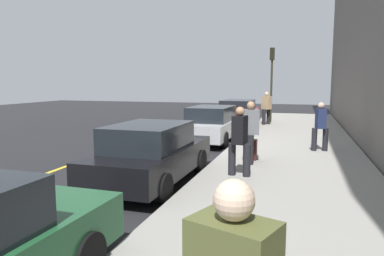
# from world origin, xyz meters

# --- Properties ---
(ground_plane) EXTENTS (56.00, 56.00, 0.00)m
(ground_plane) POSITION_xyz_m (0.00, 0.00, 0.00)
(ground_plane) COLOR black
(sidewalk) EXTENTS (28.00, 4.60, 0.15)m
(sidewalk) POSITION_xyz_m (0.00, -3.30, 0.07)
(sidewalk) COLOR gray
(sidewalk) RESTS_ON ground
(lane_stripe_centre) EXTENTS (28.00, 0.14, 0.01)m
(lane_stripe_centre) POSITION_xyz_m (0.00, 3.20, 0.00)
(lane_stripe_centre) COLOR gold
(lane_stripe_centre) RESTS_ON ground
(parked_car_black) EXTENTS (4.45, 1.95, 1.51)m
(parked_car_black) POSITION_xyz_m (-6.17, 0.01, 0.76)
(parked_car_black) COLOR black
(parked_car_black) RESTS_ON ground
(parked_car_silver) EXTENTS (4.71, 1.98, 1.51)m
(parked_car_silver) POSITION_xyz_m (0.45, 0.06, 0.76)
(parked_car_silver) COLOR black
(parked_car_silver) RESTS_ON ground
(parked_car_red) EXTENTS (4.82, 1.99, 1.51)m
(parked_car_red) POSITION_xyz_m (6.15, -0.08, 0.76)
(parked_car_red) COLOR black
(parked_car_red) RESTS_ON ground
(pedestrian_black_coat) EXTENTS (0.51, 0.58, 1.76)m
(pedestrian_black_coat) POSITION_xyz_m (-5.36, -2.06, 1.09)
(pedestrian_black_coat) COLOR black
(pedestrian_black_coat) RESTS_ON sidewalk
(pedestrian_navy_coat) EXTENTS (0.50, 0.55, 1.68)m
(pedestrian_navy_coat) POSITION_xyz_m (-1.20, -4.17, 1.05)
(pedestrian_navy_coat) COLOR black
(pedestrian_navy_coat) RESTS_ON sidewalk
(pedestrian_grey_coat) EXTENTS (0.60, 0.53, 1.82)m
(pedestrian_grey_coat) POSITION_xyz_m (-3.80, -2.12, 1.12)
(pedestrian_grey_coat) COLOR black
(pedestrian_grey_coat) RESTS_ON sidewalk
(pedestrian_tan_coat) EXTENTS (0.54, 0.58, 1.82)m
(pedestrian_tan_coat) POSITION_xyz_m (6.20, -1.65, 1.12)
(pedestrian_tan_coat) COLOR black
(pedestrian_tan_coat) RESTS_ON sidewalk
(traffic_light_pole) EXTENTS (0.35, 0.26, 4.34)m
(traffic_light_pole) POSITION_xyz_m (7.53, -1.78, 3.08)
(traffic_light_pole) COLOR #2D2D19
(traffic_light_pole) RESTS_ON sidewalk
(rolling_suitcase) EXTENTS (0.34, 0.22, 0.98)m
(rolling_suitcase) POSITION_xyz_m (-3.33, -2.15, 0.46)
(rolling_suitcase) COLOR #471E19
(rolling_suitcase) RESTS_ON sidewalk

